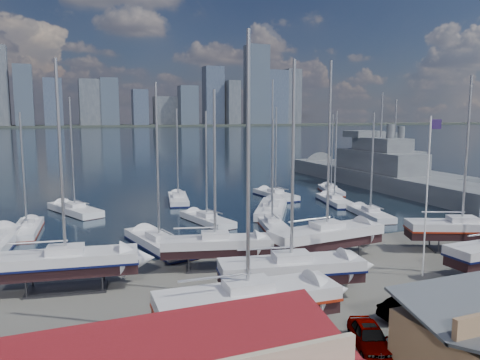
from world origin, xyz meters
name	(u,v)px	position (x,y,z in m)	size (l,w,h in m)	color
ground	(348,276)	(0.00, -10.00, 0.00)	(1400.00, 1400.00, 0.00)	#605E59
water	(83,135)	(0.00, 300.00, -0.15)	(1400.00, 600.00, 0.40)	#182B39
far_shore	(68,126)	(0.00, 560.00, 1.10)	(1400.00, 80.00, 2.20)	#2D332D
skyline	(59,94)	(-7.83, 553.76, 39.09)	(639.14, 43.80, 107.69)	#475166
sailboat_cradle_0	(66,262)	(-20.97, -4.69, 2.11)	(10.71, 4.47, 16.73)	#2D2D33
sailboat_cradle_1	(248,301)	(-11.51, -16.50, 2.14)	(10.95, 3.55, 17.36)	#2D2D33
sailboat_cradle_2	(215,245)	(-9.18, -4.11, 2.02)	(9.40, 4.75, 14.87)	#2D2D33
sailboat_cradle_3	(291,269)	(-6.41, -12.30, 2.09)	(10.56, 4.74, 16.45)	#2D2D33
sailboat_cradle_4	(327,236)	(0.89, -5.44, 2.15)	(10.97, 3.94, 17.44)	#2D2D33
sailboat_cradle_6	(462,229)	(14.32, -7.93, 2.09)	(10.46, 6.78, 16.43)	#2D2D33
sailboat_moored_1	(27,230)	(-24.40, 15.03, 0.31)	(3.46, 9.44, 13.80)	black
sailboat_moored_2	(75,211)	(-18.98, 23.94, 0.32)	(6.72, 10.86, 15.90)	black
sailboat_moored_3	(159,245)	(-12.22, 3.74, 0.31)	(5.25, 11.51, 16.61)	black
sailboat_moored_4	(207,221)	(-4.62, 12.11, 0.32)	(4.48, 9.57, 13.94)	black
sailboat_moored_5	(178,200)	(-4.25, 26.93, 0.31)	(4.62, 10.04, 14.48)	black
sailboat_moored_6	(272,225)	(1.63, 7.12, 0.31)	(4.39, 8.99, 12.95)	black
sailboat_moored_7	(272,211)	(5.12, 14.38, 0.33)	(9.08, 12.05, 18.17)	black
sailboat_moored_8	(275,196)	(10.89, 24.82, 0.31)	(3.61, 10.10, 14.79)	black
sailboat_moored_9	(370,215)	(15.64, 7.43, 0.32)	(4.42, 9.47, 13.79)	black
sailboat_moored_10	(334,202)	(16.65, 17.06, 0.31)	(4.69, 9.81, 14.13)	black
sailboat_moored_11	(331,191)	(21.65, 25.62, 0.31)	(5.41, 9.45, 13.63)	black
naval_ship_east	(379,177)	(33.64, 28.33, 1.67)	(10.53, 53.01, 18.74)	slate
naval_ship_west	(393,169)	(44.99, 37.94, 1.67)	(8.95, 39.88, 17.56)	slate
car_a	(369,336)	(-5.88, -20.37, 0.72)	(1.70, 4.22, 1.44)	gray
car_b	(409,308)	(-1.04, -18.09, 0.68)	(1.43, 4.10, 1.35)	gray
flagpole	(428,185)	(5.71, -12.21, 7.39)	(1.12, 0.12, 12.75)	white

